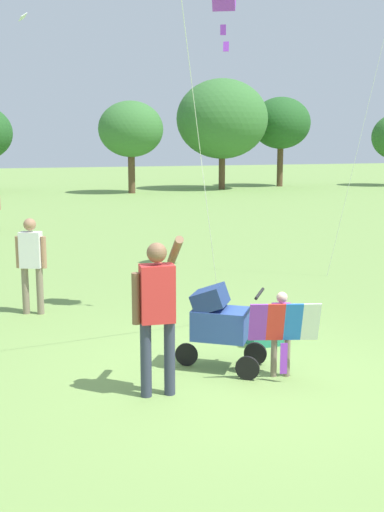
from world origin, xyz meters
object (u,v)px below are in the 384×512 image
at_px(person_adult_flyer, 157,305).
at_px(cooler_box, 264,332).
at_px(child_with_butterfly_kite, 282,326).
at_px(person_sitting_far, 31,258).
at_px(stroller, 219,320).

xyz_separation_m(person_adult_flyer, cooler_box, (1.83, 1.18, -0.83)).
xyz_separation_m(child_with_butterfly_kite, cooler_box, (0.35, 1.16, -0.44)).
bearing_deg(person_adult_flyer, child_with_butterfly_kite, 0.71).
distance_m(child_with_butterfly_kite, person_sitting_far, 4.48).
distance_m(person_adult_flyer, person_sitting_far, 3.89).
relative_size(stroller, cooler_box, 2.36).
relative_size(child_with_butterfly_kite, person_sitting_far, 0.66).
bearing_deg(person_adult_flyer, cooler_box, 32.88).
relative_size(child_with_butterfly_kite, person_adult_flyer, 0.58).
height_order(person_adult_flyer, stroller, person_adult_flyer).
height_order(person_adult_flyer, person_sitting_far, person_adult_flyer).
distance_m(child_with_butterfly_kite, person_adult_flyer, 1.53).
relative_size(person_adult_flyer, stroller, 1.64).
bearing_deg(stroller, child_with_butterfly_kite, -41.07).
height_order(child_with_butterfly_kite, person_adult_flyer, person_adult_flyer).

